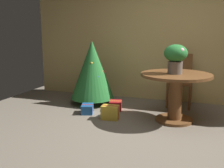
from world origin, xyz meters
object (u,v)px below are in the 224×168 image
(gift_box_red, at_px, (116,105))
(gift_box_gold, at_px, (110,112))
(wooden_chair_far, at_px, (180,77))
(holiday_tree, at_px, (92,70))
(flower_vase, at_px, (176,56))
(gift_box_blue, at_px, (87,109))
(round_dining_table, at_px, (175,89))

(gift_box_red, relative_size, gift_box_gold, 0.98)
(wooden_chair_far, distance_m, holiday_tree, 1.66)
(wooden_chair_far, bearing_deg, holiday_tree, -166.41)
(wooden_chair_far, height_order, holiday_tree, holiday_tree)
(flower_vase, bearing_deg, gift_box_gold, -166.67)
(gift_box_red, height_order, gift_box_gold, gift_box_gold)
(flower_vase, relative_size, gift_box_blue, 1.40)
(holiday_tree, relative_size, gift_box_blue, 3.89)
(flower_vase, relative_size, gift_box_red, 1.60)
(round_dining_table, relative_size, gift_box_gold, 3.79)
(wooden_chair_far, height_order, gift_box_gold, wooden_chair_far)
(gift_box_blue, bearing_deg, holiday_tree, 104.70)
(flower_vase, relative_size, holiday_tree, 0.36)
(flower_vase, distance_m, gift_box_gold, 1.34)
(gift_box_gold, bearing_deg, holiday_tree, 129.22)
(gift_box_red, bearing_deg, holiday_tree, 154.25)
(holiday_tree, distance_m, gift_box_red, 0.85)
(holiday_tree, relative_size, gift_box_gold, 4.32)
(flower_vase, height_order, gift_box_blue, flower_vase)
(gift_box_blue, bearing_deg, round_dining_table, 3.07)
(flower_vase, distance_m, gift_box_red, 1.42)
(holiday_tree, xyz_separation_m, gift_box_blue, (0.16, -0.60, -0.59))
(wooden_chair_far, relative_size, gift_box_gold, 3.45)
(gift_box_red, bearing_deg, gift_box_gold, -81.56)
(round_dining_table, bearing_deg, flower_vase, -127.07)
(holiday_tree, distance_m, gift_box_blue, 0.86)
(round_dining_table, bearing_deg, gift_box_red, 166.30)
(round_dining_table, bearing_deg, gift_box_gold, -165.62)
(flower_vase, bearing_deg, wooden_chair_far, 88.93)
(holiday_tree, bearing_deg, wooden_chair_far, 13.59)
(gift_box_red, bearing_deg, round_dining_table, -13.70)
(wooden_chair_far, xyz_separation_m, gift_box_blue, (-1.45, -0.99, -0.46))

